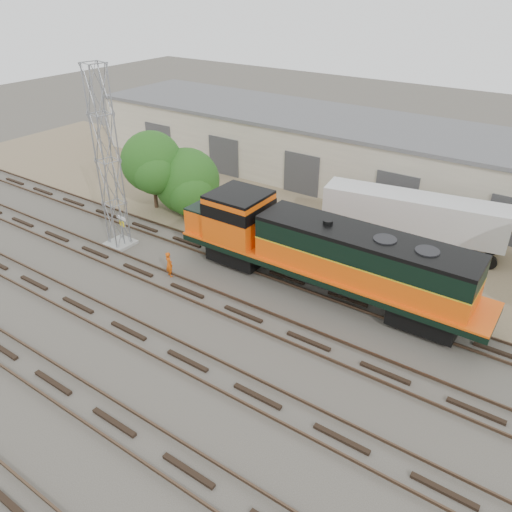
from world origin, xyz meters
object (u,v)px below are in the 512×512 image
Objects in this scene: signal_tower at (108,164)px; worker at (169,264)px; semi_trailer at (417,216)px; locomotive at (320,251)px.

signal_tower is 7.18× the size of worker.
semi_trailer is (16.31, 10.99, -3.41)m from signal_tower.
locomotive is 9.08m from worker.
semi_trailer is at bearing -113.30° from worker.
locomotive is 1.58× the size of signal_tower.
locomotive reaches higher than worker.
locomotive is 1.55× the size of semi_trailer.
signal_tower reaches higher than worker.
signal_tower reaches higher than semi_trailer.
worker is at bearing -141.11° from semi_trailer.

